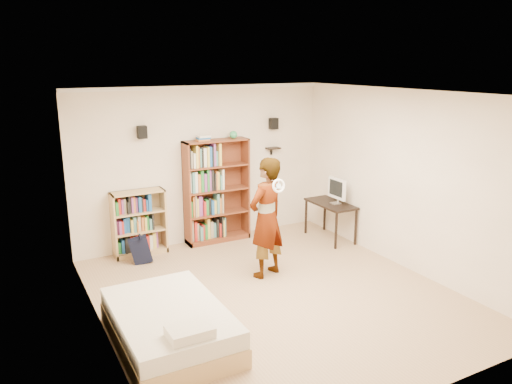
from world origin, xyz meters
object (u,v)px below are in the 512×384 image
at_px(low_bookshelf, 139,223).
at_px(computer_desk, 330,221).
at_px(daybed, 169,321).
at_px(person, 266,218).
at_px(tall_bookshelf, 217,191).

bearing_deg(low_bookshelf, computer_desk, -15.40).
bearing_deg(computer_desk, daybed, -152.05).
distance_m(low_bookshelf, computer_desk, 3.31).
xyz_separation_m(low_bookshelf, computer_desk, (3.19, -0.88, -0.20)).
bearing_deg(low_bookshelf, daybed, -99.05).
height_order(daybed, person, person).
bearing_deg(daybed, computer_desk, 27.95).
bearing_deg(daybed, tall_bookshelf, 56.79).
bearing_deg(daybed, person, 30.46).
bearing_deg(person, daybed, 9.75).
relative_size(computer_desk, person, 0.55).
distance_m(tall_bookshelf, daybed, 3.41).
relative_size(low_bookshelf, daybed, 0.60).
distance_m(low_bookshelf, daybed, 2.85).
relative_size(tall_bookshelf, person, 1.01).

